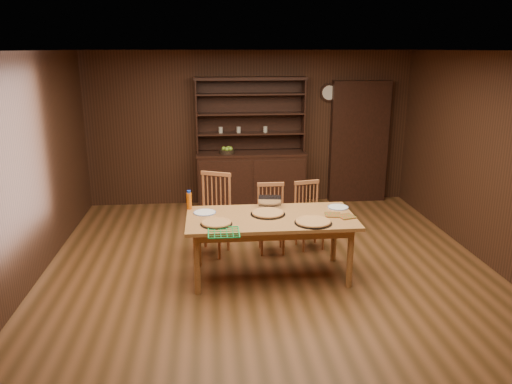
{
  "coord_description": "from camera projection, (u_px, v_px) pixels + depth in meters",
  "views": [
    {
      "loc": [
        -0.7,
        -5.47,
        2.63
      ],
      "look_at": [
        -0.14,
        0.4,
        0.92
      ],
      "focal_mm": 35.0,
      "sensor_mm": 36.0,
      "label": 1
    }
  ],
  "objects": [
    {
      "name": "foil_dish",
      "position": [
        270.0,
        201.0,
        6.16
      ],
      "size": [
        0.3,
        0.24,
        0.11
      ],
      "primitive_type": "cube",
      "rotation": [
        0.0,
        0.0,
        -0.14
      ],
      "color": "white",
      "rests_on": "dining_table"
    },
    {
      "name": "pizza_right",
      "position": [
        313.0,
        222.0,
        5.54
      ],
      "size": [
        0.42,
        0.42,
        0.04
      ],
      "color": "black",
      "rests_on": "dining_table"
    },
    {
      "name": "chair_center",
      "position": [
        271.0,
        216.0,
        6.62
      ],
      "size": [
        0.38,
        0.36,
        0.92
      ],
      "rotation": [
        0.0,
        0.0,
        -0.01
      ],
      "color": "#B76D3E",
      "rests_on": "floor"
    },
    {
      "name": "china_hutch",
      "position": [
        251.0,
        172.0,
        8.49
      ],
      "size": [
        1.84,
        0.52,
        2.17
      ],
      "color": "black",
      "rests_on": "floor"
    },
    {
      "name": "pot_holder_b",
      "position": [
        333.0,
        215.0,
        5.81
      ],
      "size": [
        0.21,
        0.21,
        0.01
      ],
      "primitive_type": "cube",
      "rotation": [
        0.0,
        0.0,
        -0.16
      ],
      "color": "red",
      "rests_on": "dining_table"
    },
    {
      "name": "plate_right",
      "position": [
        338.0,
        207.0,
        6.08
      ],
      "size": [
        0.25,
        0.25,
        0.02
      ],
      "color": "white",
      "rests_on": "dining_table"
    },
    {
      "name": "pizza_left",
      "position": [
        216.0,
        223.0,
        5.51
      ],
      "size": [
        0.35,
        0.35,
        0.04
      ],
      "color": "black",
      "rests_on": "dining_table"
    },
    {
      "name": "chair_left",
      "position": [
        214.0,
        211.0,
        6.56
      ],
      "size": [
        0.57,
        0.56,
        1.07
      ],
      "rotation": [
        0.0,
        0.0,
        -0.41
      ],
      "color": "#B76D3E",
      "rests_on": "floor"
    },
    {
      "name": "plate_left",
      "position": [
        205.0,
        212.0,
        5.89
      ],
      "size": [
        0.27,
        0.27,
        0.02
      ],
      "color": "white",
      "rests_on": "dining_table"
    },
    {
      "name": "chair_right",
      "position": [
        308.0,
        213.0,
        6.77
      ],
      "size": [
        0.43,
        0.42,
        0.91
      ],
      "rotation": [
        0.0,
        0.0,
        0.2
      ],
      "color": "#B76D3E",
      "rests_on": "floor"
    },
    {
      "name": "pot_holder_a",
      "position": [
        346.0,
        216.0,
        5.75
      ],
      "size": [
        0.23,
        0.23,
        0.01
      ],
      "primitive_type": "cube",
      "rotation": [
        0.0,
        0.0,
        0.29
      ],
      "color": "red",
      "rests_on": "dining_table"
    },
    {
      "name": "room_shell",
      "position": [
        272.0,
        145.0,
        5.59
      ],
      "size": [
        6.0,
        6.0,
        6.0
      ],
      "color": "white",
      "rests_on": "floor"
    },
    {
      "name": "wall_clock",
      "position": [
        329.0,
        93.0,
        8.45
      ],
      "size": [
        0.3,
        0.05,
        0.3
      ],
      "color": "black",
      "rests_on": "room_shell"
    },
    {
      "name": "cooling_rack",
      "position": [
        224.0,
        232.0,
        5.26
      ],
      "size": [
        0.37,
        0.37,
        0.01
      ],
      "primitive_type": null,
      "rotation": [
        0.0,
        0.0,
        0.17
      ],
      "color": "#0CA545",
      "rests_on": "dining_table"
    },
    {
      "name": "floor",
      "position": [
        270.0,
        274.0,
        6.02
      ],
      "size": [
        6.0,
        6.0,
        0.0
      ],
      "primitive_type": "plane",
      "color": "brown",
      "rests_on": "ground"
    },
    {
      "name": "dining_table",
      "position": [
        271.0,
        223.0,
        5.79
      ],
      "size": [
        1.95,
        0.97,
        0.75
      ],
      "color": "#BD7841",
      "rests_on": "floor"
    },
    {
      "name": "doorway",
      "position": [
        359.0,
        142.0,
        8.68
      ],
      "size": [
        1.0,
        0.18,
        2.1
      ],
      "primitive_type": "cube",
      "color": "black",
      "rests_on": "floor"
    },
    {
      "name": "juice_bottle",
      "position": [
        189.0,
        200.0,
        6.01
      ],
      "size": [
        0.06,
        0.06,
        0.23
      ],
      "color": "orange",
      "rests_on": "dining_table"
    },
    {
      "name": "pizza_center",
      "position": [
        268.0,
        213.0,
        5.84
      ],
      "size": [
        0.41,
        0.41,
        0.04
      ],
      "color": "black",
      "rests_on": "dining_table"
    },
    {
      "name": "fruit_bowl",
      "position": [
        227.0,
        151.0,
        8.28
      ],
      "size": [
        0.26,
        0.26,
        0.12
      ],
      "color": "black",
      "rests_on": "china_hutch"
    }
  ]
}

